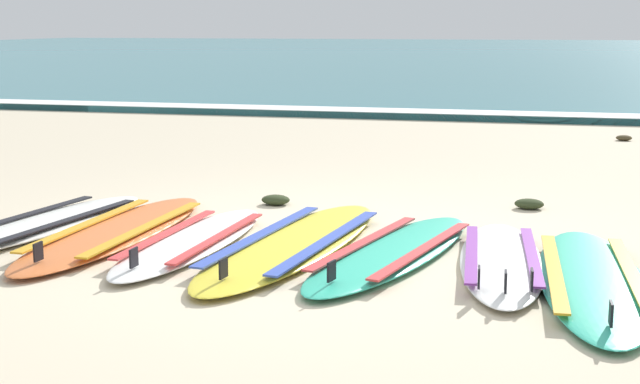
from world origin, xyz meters
TOP-DOWN VIEW (x-y plane):
  - ground_plane at (0.00, 0.00)m, footprint 80.00×80.00m
  - sea at (0.00, 37.87)m, footprint 80.00×60.00m
  - wave_foam_strip at (0.00, 8.23)m, footprint 80.00×0.71m
  - surfboard_0 at (-2.06, 0.09)m, footprint 0.85×2.23m
  - surfboard_1 at (-1.46, -0.00)m, footprint 0.67×2.44m
  - surfboard_2 at (-0.84, -0.14)m, footprint 0.60×2.07m
  - surfboard_3 at (-0.18, -0.03)m, footprint 0.96×2.63m
  - surfboard_4 at (0.48, -0.10)m, footprint 1.05×2.28m
  - surfboard_5 at (1.14, -0.14)m, footprint 0.63×2.00m
  - surfboard_6 at (1.65, -0.42)m, footprint 0.68×2.34m
  - seaweed_clump_near_shoreline at (-0.71, 1.30)m, footprint 0.23×0.18m
  - seaweed_clump_mid_sand at (1.27, 1.62)m, footprint 0.23×0.18m
  - seaweed_clump_by_the_boards at (2.34, 6.16)m, footprint 0.19×0.16m

SIDE VIEW (x-z plane):
  - ground_plane at x=0.00m, z-range 0.00..0.00m
  - seaweed_clump_by_the_boards at x=2.34m, z-range 0.00..0.07m
  - surfboard_3 at x=-0.18m, z-range -0.05..0.13m
  - surfboard_1 at x=-1.46m, z-range -0.05..0.13m
  - surfboard_6 at x=1.65m, z-range -0.05..0.13m
  - surfboard_4 at x=0.48m, z-range -0.05..0.13m
  - surfboard_0 at x=-2.06m, z-range -0.05..0.13m
  - surfboard_2 at x=-0.84m, z-range -0.05..0.13m
  - surfboard_5 at x=1.14m, z-range -0.05..0.13m
  - seaweed_clump_mid_sand at x=1.27m, z-range 0.00..0.08m
  - seaweed_clump_near_shoreline at x=-0.71m, z-range 0.00..0.08m
  - sea at x=0.00m, z-range 0.00..0.10m
  - wave_foam_strip at x=0.00m, z-range 0.00..0.11m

